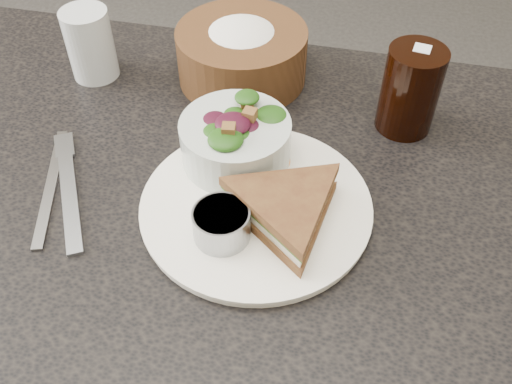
{
  "coord_description": "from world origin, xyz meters",
  "views": [
    {
      "loc": [
        0.16,
        -0.42,
        1.24
      ],
      "look_at": [
        0.06,
        0.0,
        0.78
      ],
      "focal_mm": 40.0,
      "sensor_mm": 36.0,
      "label": 1
    }
  ],
  "objects_px": {
    "dressing_ramekin": "(222,224)",
    "cola_glass": "(411,86)",
    "sandwich": "(286,209)",
    "water_glass": "(90,44)",
    "dining_table": "(218,355)",
    "dinner_plate": "(256,207)",
    "bread_basket": "(242,46)",
    "salad_bowl": "(235,135)"
  },
  "relations": [
    {
      "from": "dinner_plate",
      "to": "bread_basket",
      "type": "relative_size",
      "value": 1.43
    },
    {
      "from": "dining_table",
      "to": "dinner_plate",
      "type": "xyz_separation_m",
      "value": [
        0.06,
        0.0,
        0.38
      ]
    },
    {
      "from": "dinner_plate",
      "to": "bread_basket",
      "type": "bearing_deg",
      "value": 107.02
    },
    {
      "from": "dinner_plate",
      "to": "dressing_ramekin",
      "type": "bearing_deg",
      "value": -115.65
    },
    {
      "from": "salad_bowl",
      "to": "dressing_ramekin",
      "type": "distance_m",
      "value": 0.12
    },
    {
      "from": "sandwich",
      "to": "bread_basket",
      "type": "relative_size",
      "value": 0.86
    },
    {
      "from": "dinner_plate",
      "to": "salad_bowl",
      "type": "distance_m",
      "value": 0.09
    },
    {
      "from": "dining_table",
      "to": "sandwich",
      "type": "bearing_deg",
      "value": -10.19
    },
    {
      "from": "dinner_plate",
      "to": "cola_glass",
      "type": "relative_size",
      "value": 2.07
    },
    {
      "from": "dining_table",
      "to": "water_glass",
      "type": "xyz_separation_m",
      "value": [
        -0.22,
        0.21,
        0.42
      ]
    },
    {
      "from": "dinner_plate",
      "to": "sandwich",
      "type": "relative_size",
      "value": 1.66
    },
    {
      "from": "dressing_ramekin",
      "to": "cola_glass",
      "type": "xyz_separation_m",
      "value": [
        0.18,
        0.24,
        0.03
      ]
    },
    {
      "from": "salad_bowl",
      "to": "sandwich",
      "type": "bearing_deg",
      "value": -48.04
    },
    {
      "from": "dressing_ramekin",
      "to": "water_glass",
      "type": "relative_size",
      "value": 0.62
    },
    {
      "from": "dinner_plate",
      "to": "salad_bowl",
      "type": "height_order",
      "value": "salad_bowl"
    },
    {
      "from": "dining_table",
      "to": "sandwich",
      "type": "distance_m",
      "value": 0.42
    },
    {
      "from": "salad_bowl",
      "to": "bread_basket",
      "type": "height_order",
      "value": "bread_basket"
    },
    {
      "from": "dining_table",
      "to": "dressing_ramekin",
      "type": "bearing_deg",
      "value": -53.76
    },
    {
      "from": "bread_basket",
      "to": "water_glass",
      "type": "height_order",
      "value": "bread_basket"
    },
    {
      "from": "salad_bowl",
      "to": "bread_basket",
      "type": "distance_m",
      "value": 0.18
    },
    {
      "from": "bread_basket",
      "to": "cola_glass",
      "type": "height_order",
      "value": "cola_glass"
    },
    {
      "from": "dinner_plate",
      "to": "sandwich",
      "type": "distance_m",
      "value": 0.05
    },
    {
      "from": "dinner_plate",
      "to": "water_glass",
      "type": "relative_size",
      "value": 2.6
    },
    {
      "from": "sandwich",
      "to": "cola_glass",
      "type": "relative_size",
      "value": 1.24
    },
    {
      "from": "dining_table",
      "to": "bread_basket",
      "type": "relative_size",
      "value": 5.55
    },
    {
      "from": "bread_basket",
      "to": "cola_glass",
      "type": "bearing_deg",
      "value": -13.93
    },
    {
      "from": "dressing_ramekin",
      "to": "bread_basket",
      "type": "distance_m",
      "value": 0.3
    },
    {
      "from": "salad_bowl",
      "to": "dinner_plate",
      "type": "bearing_deg",
      "value": -59.32
    },
    {
      "from": "dressing_ramekin",
      "to": "sandwich",
      "type": "bearing_deg",
      "value": 28.55
    },
    {
      "from": "dinner_plate",
      "to": "salad_bowl",
      "type": "bearing_deg",
      "value": 120.68
    },
    {
      "from": "dining_table",
      "to": "salad_bowl",
      "type": "distance_m",
      "value": 0.43
    },
    {
      "from": "dining_table",
      "to": "dinner_plate",
      "type": "height_order",
      "value": "dinner_plate"
    },
    {
      "from": "sandwich",
      "to": "water_glass",
      "type": "relative_size",
      "value": 1.57
    },
    {
      "from": "dining_table",
      "to": "dressing_ramekin",
      "type": "relative_size",
      "value": 16.42
    },
    {
      "from": "dinner_plate",
      "to": "bread_basket",
      "type": "height_order",
      "value": "bread_basket"
    },
    {
      "from": "dining_table",
      "to": "water_glass",
      "type": "height_order",
      "value": "water_glass"
    },
    {
      "from": "dining_table",
      "to": "dinner_plate",
      "type": "distance_m",
      "value": 0.39
    },
    {
      "from": "sandwich",
      "to": "bread_basket",
      "type": "height_order",
      "value": "bread_basket"
    },
    {
      "from": "sandwich",
      "to": "salad_bowl",
      "type": "height_order",
      "value": "salad_bowl"
    },
    {
      "from": "sandwich",
      "to": "water_glass",
      "type": "distance_m",
      "value": 0.39
    },
    {
      "from": "bread_basket",
      "to": "water_glass",
      "type": "bearing_deg",
      "value": -169.73
    },
    {
      "from": "dining_table",
      "to": "bread_basket",
      "type": "xyz_separation_m",
      "value": [
        -0.01,
        0.24,
        0.43
      ]
    }
  ]
}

